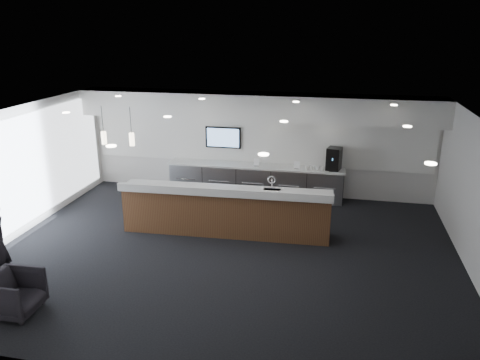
# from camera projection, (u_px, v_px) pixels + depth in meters

# --- Properties ---
(ground) EXTENTS (10.00, 10.00, 0.00)m
(ground) POSITION_uv_depth(u_px,v_px,m) (226.00, 252.00, 10.29)
(ground) COLOR black
(ground) RESTS_ON ground
(ceiling) EXTENTS (10.00, 8.00, 0.02)m
(ceiling) POSITION_uv_depth(u_px,v_px,m) (224.00, 117.00, 9.34)
(ceiling) COLOR black
(ceiling) RESTS_ON back_wall
(back_wall) EXTENTS (10.00, 0.02, 3.00)m
(back_wall) POSITION_uv_depth(u_px,v_px,m) (258.00, 143.00, 13.53)
(back_wall) COLOR silver
(back_wall) RESTS_ON ground
(left_wall) EXTENTS (0.02, 8.00, 3.00)m
(left_wall) POSITION_uv_depth(u_px,v_px,m) (15.00, 173.00, 10.80)
(left_wall) COLOR silver
(left_wall) RESTS_ON ground
(soffit_bulkhead) EXTENTS (10.00, 0.90, 0.70)m
(soffit_bulkhead) POSITION_uv_depth(u_px,v_px,m) (255.00, 106.00, 12.75)
(soffit_bulkhead) COLOR silver
(soffit_bulkhead) RESTS_ON back_wall
(alcove_panel) EXTENTS (9.80, 0.06, 1.40)m
(alcove_panel) POSITION_uv_depth(u_px,v_px,m) (257.00, 140.00, 13.47)
(alcove_panel) COLOR silver
(alcove_panel) RESTS_ON back_wall
(window_blinds_wall) EXTENTS (0.04, 7.36, 2.55)m
(window_blinds_wall) POSITION_uv_depth(u_px,v_px,m) (16.00, 173.00, 10.79)
(window_blinds_wall) COLOR silver
(window_blinds_wall) RESTS_ON left_wall
(back_credenza) EXTENTS (5.06, 0.66, 0.95)m
(back_credenza) POSITION_uv_depth(u_px,v_px,m) (255.00, 181.00, 13.52)
(back_credenza) COLOR gray
(back_credenza) RESTS_ON ground
(wall_tv) EXTENTS (1.05, 0.08, 0.62)m
(wall_tv) POSITION_uv_depth(u_px,v_px,m) (223.00, 137.00, 13.59)
(wall_tv) COLOR black
(wall_tv) RESTS_ON back_wall
(pendant_left) EXTENTS (0.12, 0.12, 0.30)m
(pendant_left) POSITION_uv_depth(u_px,v_px,m) (132.00, 139.00, 10.79)
(pendant_left) COLOR #FFEDC6
(pendant_left) RESTS_ON ceiling
(pendant_right) EXTENTS (0.12, 0.12, 0.30)m
(pendant_right) POSITION_uv_depth(u_px,v_px,m) (104.00, 138.00, 10.93)
(pendant_right) COLOR #FFEDC6
(pendant_right) RESTS_ON ceiling
(ceiling_can_lights) EXTENTS (7.00, 5.00, 0.02)m
(ceiling_can_lights) POSITION_uv_depth(u_px,v_px,m) (224.00, 119.00, 9.35)
(ceiling_can_lights) COLOR white
(ceiling_can_lights) RESTS_ON ceiling
(service_counter) EXTENTS (4.99, 1.02, 1.49)m
(service_counter) POSITION_uv_depth(u_px,v_px,m) (226.00, 211.00, 11.07)
(service_counter) COLOR #512D1B
(service_counter) RESTS_ON ground
(coffee_machine) EXTENTS (0.44, 0.52, 0.63)m
(coffee_machine) POSITION_uv_depth(u_px,v_px,m) (334.00, 159.00, 12.84)
(coffee_machine) COLOR black
(coffee_machine) RESTS_ON back_credenza
(info_sign_left) EXTENTS (0.15, 0.02, 0.21)m
(info_sign_left) POSITION_uv_depth(u_px,v_px,m) (257.00, 162.00, 13.25)
(info_sign_left) COLOR white
(info_sign_left) RESTS_ON back_credenza
(info_sign_right) EXTENTS (0.16, 0.05, 0.21)m
(info_sign_right) POSITION_uv_depth(u_px,v_px,m) (297.00, 165.00, 12.99)
(info_sign_right) COLOR white
(info_sign_right) RESTS_ON back_credenza
(armchair) EXTENTS (0.84, 0.82, 0.74)m
(armchair) POSITION_uv_depth(u_px,v_px,m) (14.00, 294.00, 8.02)
(armchair) COLOR black
(armchair) RESTS_ON ground
(cup_0) EXTENTS (0.10, 0.10, 0.10)m
(cup_0) POSITION_uv_depth(u_px,v_px,m) (322.00, 168.00, 12.88)
(cup_0) COLOR white
(cup_0) RESTS_ON back_credenza
(cup_1) EXTENTS (0.14, 0.14, 0.10)m
(cup_1) POSITION_uv_depth(u_px,v_px,m) (317.00, 168.00, 12.91)
(cup_1) COLOR white
(cup_1) RESTS_ON back_credenza
(cup_2) EXTENTS (0.13, 0.13, 0.10)m
(cup_2) POSITION_uv_depth(u_px,v_px,m) (312.00, 168.00, 12.94)
(cup_2) COLOR white
(cup_2) RESTS_ON back_credenza
(cup_3) EXTENTS (0.13, 0.13, 0.10)m
(cup_3) POSITION_uv_depth(u_px,v_px,m) (307.00, 168.00, 12.97)
(cup_3) COLOR white
(cup_3) RESTS_ON back_credenza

